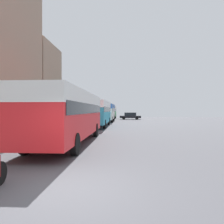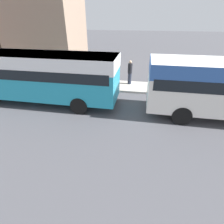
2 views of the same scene
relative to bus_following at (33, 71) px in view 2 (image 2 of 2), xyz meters
The scene contains 4 objects.
building_far_terrace 8.09m from the bus_following, 159.90° to the right, with size 5.19×6.18×9.25m.
bus_following is the anchor object (origin of this frame).
pedestrian_near_curb 4.17m from the bus_following, behind, with size 0.34×0.34×1.71m.
pedestrian_walking_away 6.91m from the bus_following, 125.04° to the left, with size 0.35×0.35×1.84m.
Camera 2 is at (7.83, 27.62, 5.04)m, focal length 28.00 mm.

